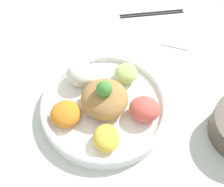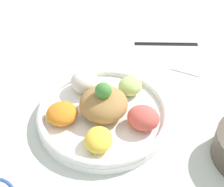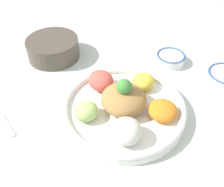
% 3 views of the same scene
% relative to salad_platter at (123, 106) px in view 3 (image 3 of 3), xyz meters
% --- Properties ---
extents(ground_plane, '(2.40, 2.40, 0.00)m').
position_rel_salad_platter_xyz_m(ground_plane, '(-0.02, 0.02, -0.03)').
color(ground_plane, silver).
extents(salad_platter, '(0.33, 0.33, 0.11)m').
position_rel_salad_platter_xyz_m(salad_platter, '(0.00, 0.00, 0.00)').
color(salad_platter, white).
rests_on(salad_platter, ground_plane).
extents(rice_bowl_blue, '(0.10, 0.10, 0.03)m').
position_rel_salad_platter_xyz_m(rice_bowl_blue, '(-0.28, -0.08, -0.01)').
color(rice_bowl_blue, white).
rests_on(rice_bowl_blue, ground_plane).
extents(side_serving_bowl, '(0.17, 0.17, 0.07)m').
position_rel_salad_platter_xyz_m(side_serving_bowl, '(0.01, -0.35, 0.01)').
color(side_serving_bowl, '#51473D').
rests_on(side_serving_bowl, ground_plane).
extents(serving_spoon_main, '(0.04, 0.13, 0.01)m').
position_rel_salad_platter_xyz_m(serving_spoon_main, '(0.26, -0.19, -0.02)').
color(serving_spoon_main, white).
rests_on(serving_spoon_main, ground_plane).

